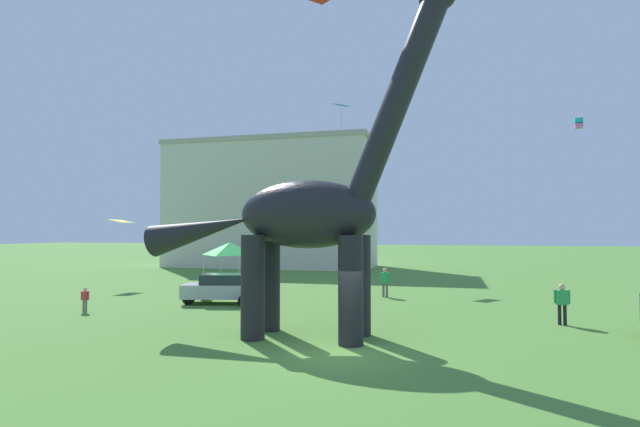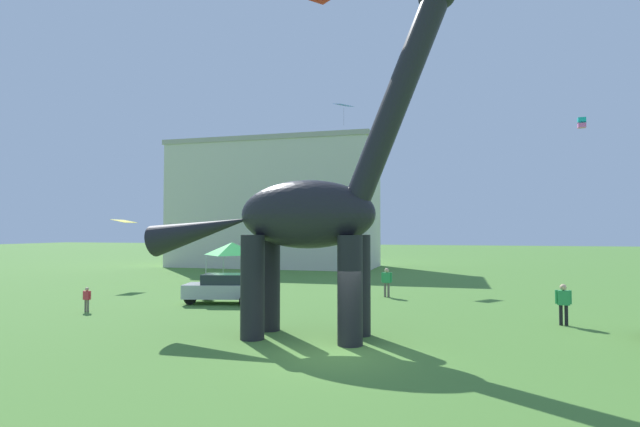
# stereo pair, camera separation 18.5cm
# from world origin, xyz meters

# --- Properties ---
(ground_plane) EXTENTS (240.00, 240.00, 0.00)m
(ground_plane) POSITION_xyz_m (0.00, 0.00, 0.00)
(ground_plane) COLOR #4C7F33
(dinosaur_sculpture) EXTENTS (11.74, 2.49, 12.27)m
(dinosaur_sculpture) POSITION_xyz_m (-1.62, 2.22, 4.44)
(dinosaur_sculpture) COLOR black
(dinosaur_sculpture) RESTS_ON ground_plane
(parked_sedan_left) EXTENTS (4.50, 2.70, 1.55)m
(parked_sedan_left) POSITION_xyz_m (-8.11, 9.01, 0.81)
(parked_sedan_left) COLOR #B7B7BC
(parked_sedan_left) RESTS_ON ground_plane
(person_vendor_side) EXTENTS (0.43, 0.19, 1.16)m
(person_vendor_side) POSITION_xyz_m (-13.24, 4.81, 0.70)
(person_vendor_side) COLOR #6B6056
(person_vendor_side) RESTS_ON ground_plane
(person_near_flyer) EXTENTS (0.62, 0.28, 1.67)m
(person_near_flyer) POSITION_xyz_m (7.87, 7.05, 1.01)
(person_near_flyer) COLOR black
(person_near_flyer) RESTS_ON ground_plane
(person_far_spectator) EXTENTS (0.62, 0.28, 1.67)m
(person_far_spectator) POSITION_xyz_m (-0.17, 13.68, 1.01)
(person_far_spectator) COLOR #6B6056
(person_far_spectator) RESTS_ON ground_plane
(festival_canopy_tent) EXTENTS (3.15, 3.15, 3.00)m
(festival_canopy_tent) POSITION_xyz_m (-11.84, 17.69, 2.54)
(festival_canopy_tent) COLOR #B2B2B7
(festival_canopy_tent) RESTS_ON ground_plane
(kite_drifting) EXTENTS (0.47, 0.47, 0.63)m
(kite_drifting) POSITION_xyz_m (11.32, 18.56, 10.53)
(kite_drifting) COLOR #19B2B7
(kite_near_high) EXTENTS (1.22, 1.60, 0.24)m
(kite_near_high) POSITION_xyz_m (-18.68, 14.73, 4.51)
(kite_near_high) COLOR yellow
(kite_far_left) EXTENTS (1.81, 1.88, 1.87)m
(kite_far_left) POSITION_xyz_m (-5.32, 25.59, 14.49)
(kite_far_left) COLOR #287AE5
(background_building_block) EXTENTS (22.05, 8.80, 13.42)m
(background_building_block) POSITION_xyz_m (-15.01, 34.91, 6.72)
(background_building_block) COLOR beige
(background_building_block) RESTS_ON ground_plane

